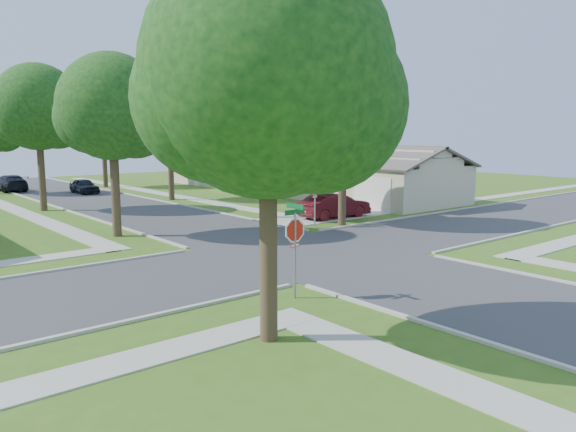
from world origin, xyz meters
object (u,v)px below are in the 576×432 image
(tree_e_mid, at_px, (170,117))
(tree_w_near, at_px, (113,112))
(house_ne_far, at_px, (235,169))
(tree_w_mid, at_px, (39,111))
(car_curb_west, at_px, (10,183))
(tree_ne_corner, at_px, (344,124))
(stop_sign_sw, at_px, (295,234))
(car_driveway, at_px, (334,206))
(house_ne_near, at_px, (369,181))
(tree_sw_corner, at_px, (270,84))
(tree_e_far, at_px, (103,123))
(car_curb_east, at_px, (84,186))
(tree_e_near, at_px, (267,124))
(stop_sign_ne, at_px, (315,190))

(tree_e_mid, height_order, tree_w_near, tree_e_mid)
(tree_w_near, relative_size, house_ne_far, 0.66)
(tree_w_mid, bearing_deg, car_curb_west, 84.47)
(tree_w_mid, height_order, tree_ne_corner, tree_w_mid)
(car_curb_west, bearing_deg, tree_w_mid, 81.83)
(stop_sign_sw, distance_m, tree_e_mid, 27.71)
(stop_sign_sw, bearing_deg, car_driveway, 41.46)
(house_ne_near, bearing_deg, tree_w_near, -174.49)
(house_ne_near, bearing_deg, stop_sign_sw, -142.82)
(stop_sign_sw, xyz_separation_m, house_ne_far, (20.69, 33.70, -0.51))
(tree_sw_corner, height_order, house_ne_far, tree_sw_corner)
(tree_e_far, relative_size, house_ne_far, 0.64)
(car_driveway, bearing_deg, tree_sw_corner, 134.91)
(tree_sw_corner, relative_size, car_curb_east, 2.59)
(house_ne_far, xyz_separation_m, car_curb_west, (-19.19, 6.88, -0.80))
(tree_e_far, relative_size, car_curb_west, 1.76)
(stop_sign_sw, distance_m, tree_e_far, 40.04)
(tree_w_near, distance_m, tree_w_mid, 12.01)
(tree_e_near, relative_size, tree_w_mid, 0.87)
(tree_e_mid, distance_m, tree_w_near, 15.25)
(tree_w_near, distance_m, tree_ne_corner, 12.02)
(stop_sign_ne, bearing_deg, house_ne_near, 29.14)
(tree_e_near, height_order, car_curb_east, tree_e_near)
(tree_w_mid, height_order, house_ne_near, tree_w_mid)
(car_curb_east, height_order, car_curb_west, car_curb_west)
(house_ne_near, distance_m, car_driveway, 9.42)
(tree_e_near, relative_size, car_curb_east, 2.25)
(stop_sign_ne, distance_m, house_ne_far, 26.80)
(house_ne_near, bearing_deg, house_ne_far, 90.00)
(tree_w_near, height_order, house_ne_near, tree_w_near)
(tree_sw_corner, bearing_deg, car_driveway, 41.20)
(house_ne_far, bearing_deg, car_driveway, -109.84)
(house_ne_far, bearing_deg, car_curb_west, 160.28)
(house_ne_near, height_order, car_driveway, house_ne_near)
(house_ne_near, relative_size, house_ne_far, 1.00)
(car_curb_east, bearing_deg, tree_e_mid, -70.11)
(tree_w_mid, bearing_deg, tree_ne_corner, -56.78)
(stop_sign_ne, relative_size, tree_e_near, 0.36)
(stop_sign_ne, bearing_deg, tree_ne_corner, -16.55)
(tree_e_near, height_order, tree_e_far, tree_e_far)
(tree_w_mid, bearing_deg, tree_e_far, 54.15)
(stop_sign_ne, distance_m, tree_sw_corner, 17.38)
(tree_e_near, bearing_deg, car_curb_west, 106.49)
(tree_sw_corner, bearing_deg, house_ne_near, 37.52)
(car_driveway, bearing_deg, tree_w_mid, 44.12)
(tree_sw_corner, distance_m, house_ne_far, 43.20)
(tree_e_mid, distance_m, tree_ne_corner, 16.89)
(stop_sign_ne, bearing_deg, tree_e_mid, 89.80)
(house_ne_near, xyz_separation_m, car_driveway, (-8.17, -4.63, -0.75))
(tree_w_near, bearing_deg, tree_e_mid, 51.92)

